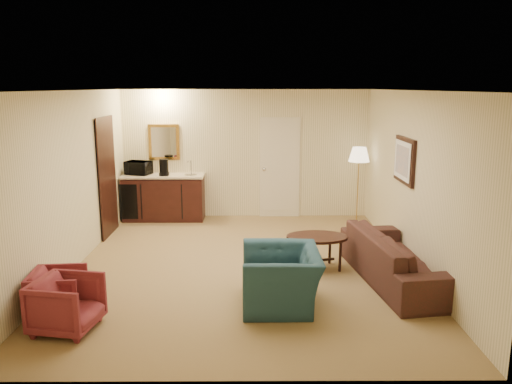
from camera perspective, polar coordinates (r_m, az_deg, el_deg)
ground at (r=7.61m, az=-1.51°, el=-8.46°), size 6.00×6.00×0.00m
room_walls at (r=7.95m, az=-2.17°, el=5.19°), size 5.02×6.01×2.61m
wetbar_cabinet at (r=10.25m, az=-10.48°, el=-0.59°), size 1.64×0.58×0.92m
sofa at (r=7.18m, az=15.89°, el=-6.38°), size 0.99×2.37×0.90m
teal_armchair at (r=6.19m, az=2.90°, el=-8.74°), size 0.71×1.08×0.94m
rose_chair_near at (r=5.99m, az=-20.84°, el=-11.66°), size 0.71×0.74×0.67m
rose_chair_far at (r=6.43m, az=-21.70°, el=-10.37°), size 0.61×0.64×0.61m
coffee_table at (r=7.45m, az=6.95°, el=-6.88°), size 1.03×0.83×0.52m
floor_lamp at (r=9.92m, az=11.56°, el=0.72°), size 0.49×0.49×1.52m
waste_bin at (r=10.16m, az=-6.86°, el=-2.44°), size 0.27×0.27×0.28m
microwave at (r=10.28m, az=-13.31°, el=2.87°), size 0.55×0.41×0.33m
coffee_maker at (r=10.05m, az=-10.48°, el=2.78°), size 0.21×0.21×0.33m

